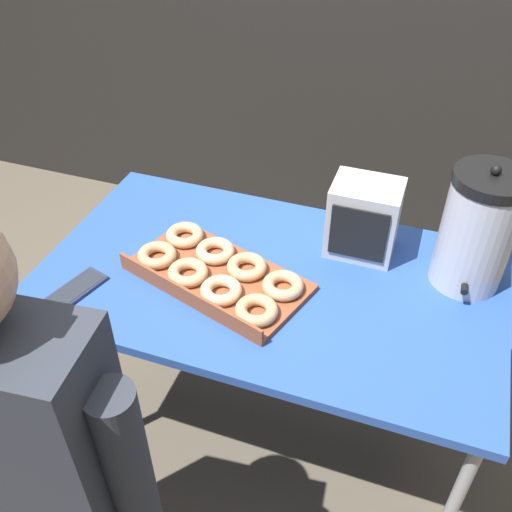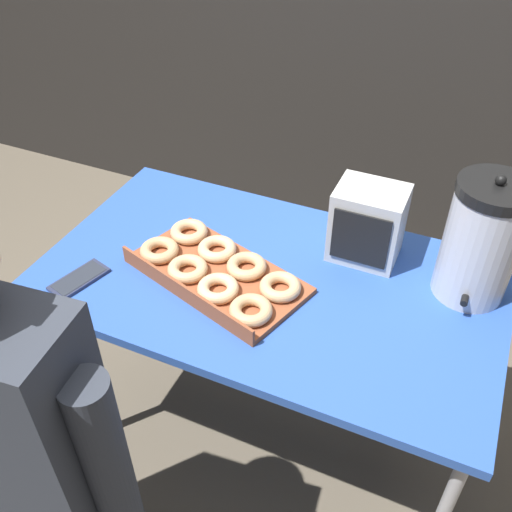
{
  "view_description": "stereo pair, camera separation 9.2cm",
  "coord_description": "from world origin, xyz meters",
  "views": [
    {
      "loc": [
        0.35,
        -1.11,
        1.75
      ],
      "look_at": [
        -0.04,
        0.0,
        0.78
      ],
      "focal_mm": 40.0,
      "sensor_mm": 36.0,
      "label": 1
    },
    {
      "loc": [
        0.44,
        -1.07,
        1.75
      ],
      "look_at": [
        -0.04,
        0.0,
        0.78
      ],
      "focal_mm": 40.0,
      "sensor_mm": 36.0,
      "label": 2
    }
  ],
  "objects": [
    {
      "name": "folding_table",
      "position": [
        0.0,
        0.0,
        0.67
      ],
      "size": [
        1.25,
        0.71,
        0.72
      ],
      "color": "#2D56B2",
      "rests_on": "ground"
    },
    {
      "name": "cell_phone",
      "position": [
        -0.46,
        -0.22,
        0.73
      ],
      "size": [
        0.11,
        0.17,
        0.01
      ],
      "rotation": [
        0.0,
        0.0,
        -0.27
      ],
      "color": "#2D334C",
      "rests_on": "folding_table"
    },
    {
      "name": "coffee_urn",
      "position": [
        0.5,
        0.16,
        0.89
      ],
      "size": [
        0.19,
        0.21,
        0.35
      ],
      "color": "silver",
      "rests_on": "folding_table"
    },
    {
      "name": "person_seated",
      "position": [
        -0.3,
        -0.67,
        0.63
      ],
      "size": [
        0.55,
        0.26,
        1.3
      ],
      "rotation": [
        0.0,
        0.0,
        3.24
      ],
      "color": "#33332D",
      "rests_on": "ground"
    },
    {
      "name": "donut_box",
      "position": [
        -0.13,
        -0.06,
        0.75
      ],
      "size": [
        0.54,
        0.39,
        0.05
      ],
      "rotation": [
        0.0,
        0.0,
        -0.31
      ],
      "color": "brown",
      "rests_on": "folding_table"
    },
    {
      "name": "space_heater",
      "position": [
        0.21,
        0.2,
        0.83
      ],
      "size": [
        0.19,
        0.15,
        0.22
      ],
      "color": "silver",
      "rests_on": "folding_table"
    },
    {
      "name": "ground_plane",
      "position": [
        0.0,
        0.0,
        0.0
      ],
      "size": [
        12.0,
        12.0,
        0.0
      ],
      "primitive_type": "plane",
      "color": "brown"
    }
  ]
}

